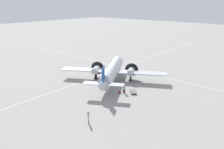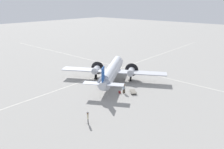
{
  "view_description": "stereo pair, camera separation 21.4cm",
  "coord_description": "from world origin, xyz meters",
  "px_view_note": "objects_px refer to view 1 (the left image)",
  "views": [
    {
      "loc": [
        28.92,
        -33.61,
        16.47
      ],
      "look_at": [
        0.0,
        0.0,
        1.67
      ],
      "focal_mm": 35.0,
      "sensor_mm": 36.0,
      "label": 1
    },
    {
      "loc": [
        29.08,
        -33.47,
        16.47
      ],
      "look_at": [
        0.0,
        0.0,
        1.67
      ],
      "focal_mm": 35.0,
      "sensor_mm": 36.0,
      "label": 2
    }
  ],
  "objects_px": {
    "ramp_agent": "(123,88)",
    "baggage_cart": "(133,91)",
    "airliner_main": "(112,70)",
    "crew_foreground": "(88,117)",
    "passenger_boarding": "(125,87)",
    "suitcase_near_door": "(120,92)"
  },
  "relations": [
    {
      "from": "crew_foreground",
      "to": "passenger_boarding",
      "type": "relative_size",
      "value": 0.99
    },
    {
      "from": "crew_foreground",
      "to": "ramp_agent",
      "type": "bearing_deg",
      "value": 148.36
    },
    {
      "from": "airliner_main",
      "to": "crew_foreground",
      "type": "height_order",
      "value": "airliner_main"
    },
    {
      "from": "airliner_main",
      "to": "baggage_cart",
      "type": "relative_size",
      "value": 9.35
    },
    {
      "from": "passenger_boarding",
      "to": "suitcase_near_door",
      "type": "relative_size",
      "value": 3.56
    },
    {
      "from": "ramp_agent",
      "to": "airliner_main",
      "type": "bearing_deg",
      "value": -4.56
    },
    {
      "from": "passenger_boarding",
      "to": "suitcase_near_door",
      "type": "xyz_separation_m",
      "value": [
        -0.57,
        -0.73,
        -0.91
      ]
    },
    {
      "from": "suitcase_near_door",
      "to": "baggage_cart",
      "type": "bearing_deg",
      "value": 45.48
    },
    {
      "from": "passenger_boarding",
      "to": "ramp_agent",
      "type": "bearing_deg",
      "value": 95.44
    },
    {
      "from": "crew_foreground",
      "to": "ramp_agent",
      "type": "height_order",
      "value": "crew_foreground"
    },
    {
      "from": "passenger_boarding",
      "to": "ramp_agent",
      "type": "distance_m",
      "value": 0.29
    },
    {
      "from": "ramp_agent",
      "to": "baggage_cart",
      "type": "height_order",
      "value": "ramp_agent"
    },
    {
      "from": "crew_foreground",
      "to": "suitcase_near_door",
      "type": "relative_size",
      "value": 3.52
    },
    {
      "from": "baggage_cart",
      "to": "suitcase_near_door",
      "type": "bearing_deg",
      "value": 90.13
    },
    {
      "from": "crew_foreground",
      "to": "passenger_boarding",
      "type": "height_order",
      "value": "passenger_boarding"
    },
    {
      "from": "airliner_main",
      "to": "crew_foreground",
      "type": "relative_size",
      "value": 11.87
    },
    {
      "from": "ramp_agent",
      "to": "suitcase_near_door",
      "type": "bearing_deg",
      "value": 71.24
    },
    {
      "from": "suitcase_near_door",
      "to": "baggage_cart",
      "type": "distance_m",
      "value": 2.56
    },
    {
      "from": "airliner_main",
      "to": "crew_foreground",
      "type": "xyz_separation_m",
      "value": [
        8.83,
        -15.48,
        -1.41
      ]
    },
    {
      "from": "crew_foreground",
      "to": "baggage_cart",
      "type": "relative_size",
      "value": 0.79
    },
    {
      "from": "airliner_main",
      "to": "crew_foreground",
      "type": "distance_m",
      "value": 17.88
    },
    {
      "from": "ramp_agent",
      "to": "baggage_cart",
      "type": "distance_m",
      "value": 2.02
    }
  ]
}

